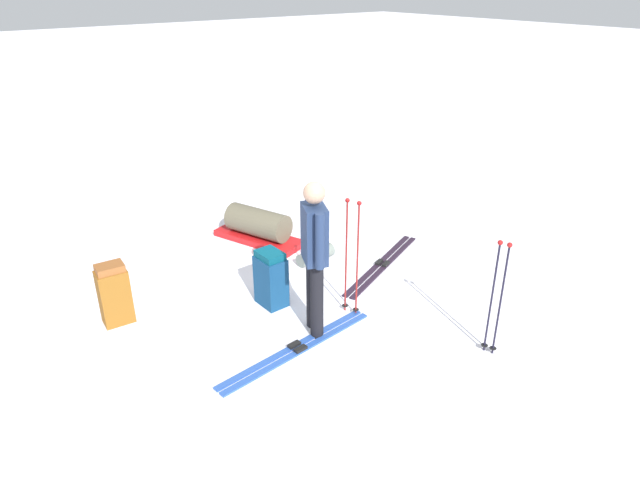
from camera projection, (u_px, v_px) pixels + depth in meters
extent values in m
plane|color=white|center=(320.00, 292.00, 6.79)|extent=(80.00, 80.00, 0.00)
cylinder|color=black|center=(313.00, 292.00, 5.97)|extent=(0.14, 0.14, 0.85)
cylinder|color=black|center=(317.00, 301.00, 5.80)|extent=(0.14, 0.14, 0.85)
cube|color=navy|center=(314.00, 234.00, 5.57)|extent=(0.40, 0.34, 0.60)
cylinder|color=navy|center=(309.00, 222.00, 5.77)|extent=(0.09, 0.09, 0.58)
cylinder|color=navy|center=(320.00, 242.00, 5.35)|extent=(0.09, 0.09, 0.58)
sphere|color=tan|center=(314.00, 193.00, 5.38)|extent=(0.22, 0.22, 0.22)
cube|color=#2C54AE|center=(301.00, 351.00, 5.71)|extent=(0.24, 1.94, 0.02)
cube|color=black|center=(301.00, 349.00, 5.70)|extent=(0.07, 0.14, 0.03)
cube|color=#2C54AE|center=(294.00, 347.00, 5.78)|extent=(0.24, 1.94, 0.02)
cube|color=black|center=(294.00, 345.00, 5.77)|extent=(0.07, 0.14, 0.03)
cube|color=black|center=(386.00, 265.00, 7.39)|extent=(0.77, 1.84, 0.02)
cube|color=black|center=(386.00, 264.00, 7.38)|extent=(0.11, 0.15, 0.03)
cube|color=black|center=(379.00, 264.00, 7.43)|extent=(0.77, 1.84, 0.02)
cube|color=black|center=(379.00, 262.00, 7.42)|extent=(0.11, 0.15, 0.03)
cube|color=navy|center=(271.00, 281.00, 6.43)|extent=(0.35, 0.27, 0.60)
cube|color=#094A5F|center=(270.00, 255.00, 6.28)|extent=(0.32, 0.24, 0.08)
cube|color=brown|center=(115.00, 297.00, 6.09)|extent=(0.27, 0.34, 0.63)
cube|color=#955528|center=(110.00, 268.00, 5.93)|extent=(0.24, 0.31, 0.08)
cylinder|color=maroon|center=(357.00, 262.00, 6.07)|extent=(0.02, 0.02, 1.32)
sphere|color=#A51919|center=(359.00, 203.00, 5.77)|extent=(0.05, 0.05, 0.05)
cylinder|color=black|center=(356.00, 309.00, 6.33)|extent=(0.07, 0.07, 0.01)
cylinder|color=maroon|center=(346.00, 259.00, 6.14)|extent=(0.02, 0.02, 1.32)
sphere|color=#A51919|center=(347.00, 200.00, 5.85)|extent=(0.05, 0.05, 0.05)
cylinder|color=black|center=(345.00, 305.00, 6.40)|extent=(0.07, 0.07, 0.01)
cylinder|color=black|center=(500.00, 303.00, 5.44)|extent=(0.02, 0.02, 1.20)
sphere|color=#A51919|center=(510.00, 245.00, 5.17)|extent=(0.05, 0.05, 0.05)
cylinder|color=black|center=(493.00, 348.00, 5.67)|extent=(0.07, 0.07, 0.01)
cylinder|color=black|center=(491.00, 300.00, 5.49)|extent=(0.02, 0.02, 1.20)
sphere|color=#A51919|center=(500.00, 243.00, 5.22)|extent=(0.05, 0.05, 0.05)
cylinder|color=black|center=(484.00, 345.00, 5.72)|extent=(0.07, 0.07, 0.01)
cube|color=red|center=(259.00, 238.00, 8.08)|extent=(1.41, 0.86, 0.09)
cylinder|color=brown|center=(258.00, 222.00, 7.97)|extent=(1.01, 0.68, 0.40)
cylinder|color=slate|center=(316.00, 255.00, 7.48)|extent=(0.22, 0.56, 0.18)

